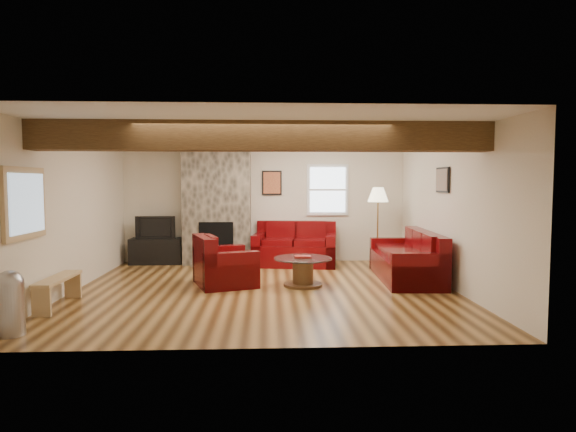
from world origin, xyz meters
The scene contains 18 objects.
room centered at (0.00, 0.00, 1.25)m, with size 8.00×8.00×8.00m.
oak_beam centered at (0.00, -1.25, 2.31)m, with size 6.00×0.36×0.38m, color #352210.
chimney_breast centered at (-1.00, 2.49, 1.22)m, with size 1.40×0.67×2.50m.
back_window centered at (1.35, 2.71, 1.55)m, with size 0.90×0.08×1.10m, color white, non-canonical shape.
hatch_window centered at (-2.96, -1.50, 1.45)m, with size 0.08×1.00×0.90m, color tan, non-canonical shape.
ceiling_dome centered at (0.90, 0.90, 2.44)m, with size 0.40×0.40×0.18m, color #F3E9CE, non-canonical shape.
artwork_back centered at (0.15, 2.71, 1.70)m, with size 0.42×0.06×0.52m, color black, non-canonical shape.
artwork_right centered at (2.96, 0.30, 1.75)m, with size 0.06×0.55×0.42m, color black, non-canonical shape.
sofa_three centered at (2.48, 0.70, 0.42)m, with size 2.19×0.92×0.85m, color #450409, non-canonical shape.
loveseat centered at (0.62, 2.23, 0.45)m, with size 1.68×0.96×0.89m, color #450409, non-canonical shape.
armchair_red centered at (-0.66, 0.37, 0.41)m, with size 1.03×0.90×0.83m, color #450409, non-canonical shape.
coffee_table centered at (0.63, 0.23, 0.23)m, with size 0.96×0.96×0.50m.
tv_cabinet centered at (-2.28, 2.53, 0.27)m, with size 1.08×0.43×0.54m, color black.
television centered at (-2.28, 2.53, 0.77)m, with size 0.82×0.11×0.47m, color black.
floor_lamp centered at (2.27, 1.92, 1.38)m, with size 0.41×0.41×1.61m.
pine_bench centered at (-2.83, -0.95, 0.20)m, with size 0.25×1.09×0.41m, color tan, non-canonical shape.
pedal_bin centered at (-2.82, -2.20, 0.37)m, with size 0.29×0.29×0.74m, color #A4A5AA, non-canonical shape.
coal_bucket centered at (-0.40, 1.88, 0.15)m, with size 0.32×0.32×0.31m, color slate, non-canonical shape.
Camera 1 is at (0.04, -7.60, 1.71)m, focal length 30.00 mm.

